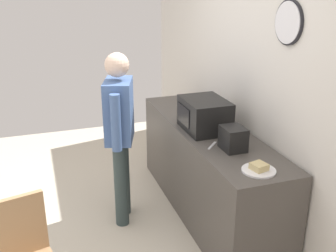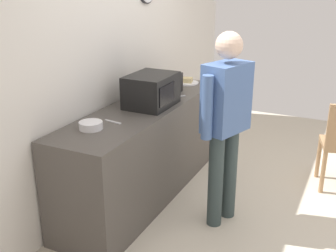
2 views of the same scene
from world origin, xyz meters
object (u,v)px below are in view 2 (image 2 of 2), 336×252
(fork_utensil, at_px, (113,122))
(salad_bowl, at_px, (91,125))
(toaster, at_px, (171,83))
(spoon_utensil, at_px, (177,96))
(microwave, at_px, (151,90))
(person_standing, at_px, (226,116))
(sandwich_plate, at_px, (187,82))

(fork_utensil, bearing_deg, salad_bowl, 162.07)
(salad_bowl, bearing_deg, toaster, -4.44)
(salad_bowl, relative_size, spoon_utensil, 1.12)
(microwave, xyz_separation_m, fork_utensil, (-0.56, 0.07, -0.15))
(fork_utensil, height_order, person_standing, person_standing)
(toaster, bearing_deg, fork_utensil, 178.37)
(toaster, relative_size, person_standing, 0.13)
(microwave, relative_size, spoon_utensil, 2.94)
(salad_bowl, height_order, fork_utensil, salad_bowl)
(microwave, height_order, spoon_utensil, microwave)
(salad_bowl, xyz_separation_m, toaster, (1.29, -0.10, 0.07))
(sandwich_plate, xyz_separation_m, spoon_utensil, (-0.55, -0.13, -0.02))
(sandwich_plate, xyz_separation_m, salad_bowl, (-1.72, 0.10, 0.01))
(person_standing, bearing_deg, sandwich_plate, 36.53)
(sandwich_plate, distance_m, toaster, 0.44)
(fork_utensil, bearing_deg, microwave, -7.34)
(microwave, xyz_separation_m, person_standing, (-0.17, -0.79, -0.09))
(spoon_utensil, bearing_deg, microwave, 166.79)
(microwave, bearing_deg, fork_utensil, 172.66)
(toaster, bearing_deg, sandwich_plate, -0.34)
(toaster, xyz_separation_m, spoon_utensil, (-0.12, -0.13, -0.10))
(microwave, distance_m, salad_bowl, 0.80)
(microwave, distance_m, fork_utensil, 0.58)
(sandwich_plate, distance_m, spoon_utensil, 0.57)
(microwave, height_order, person_standing, person_standing)
(salad_bowl, bearing_deg, spoon_utensil, -11.33)
(toaster, relative_size, spoon_utensil, 1.29)
(microwave, distance_m, toaster, 0.52)
(microwave, xyz_separation_m, toaster, (0.51, 0.04, -0.05))
(sandwich_plate, relative_size, toaster, 1.18)
(toaster, bearing_deg, spoon_utensil, -132.78)
(sandwich_plate, xyz_separation_m, toaster, (-0.43, 0.00, 0.08))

